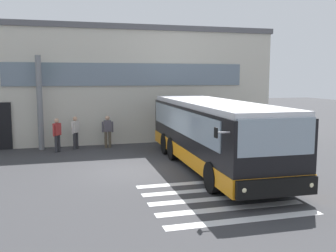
{
  "coord_description": "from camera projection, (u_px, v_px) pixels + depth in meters",
  "views": [
    {
      "loc": [
        -2.4,
        -14.49,
        3.66
      ],
      "look_at": [
        1.97,
        1.58,
        1.5
      ],
      "focal_mm": 40.38,
      "sensor_mm": 36.0,
      "label": 1
    }
  ],
  "objects": [
    {
      "name": "passenger_near_column",
      "position": [
        57.0,
        133.0,
        18.43
      ],
      "size": [
        0.41,
        0.48,
        1.68
      ],
      "color": "#2D2D33",
      "rests_on": "ground"
    },
    {
      "name": "ground_plane",
      "position": [
        131.0,
        170.0,
        14.96
      ],
      "size": [
        80.0,
        90.0,
        0.02
      ],
      "primitive_type": "cube",
      "color": "#353538",
      "rests_on": "ground"
    },
    {
      "name": "passenger_by_doorway",
      "position": [
        75.0,
        131.0,
        19.25
      ],
      "size": [
        0.4,
        0.5,
        1.68
      ],
      "color": "#2D2D33",
      "rests_on": "ground"
    },
    {
      "name": "bay_paint_stripes",
      "position": [
        219.0,
        198.0,
        11.46
      ],
      "size": [
        4.4,
        3.96,
        0.01
      ],
      "color": "silver",
      "rests_on": "ground"
    },
    {
      "name": "bus_main_foreground",
      "position": [
        212.0,
        135.0,
        15.21
      ],
      "size": [
        3.24,
        10.29,
        2.7
      ],
      "color": "black",
      "rests_on": "ground"
    },
    {
      "name": "passenger_at_curb_edge",
      "position": [
        108.0,
        129.0,
        19.63
      ],
      "size": [
        0.59,
        0.39,
        1.68
      ],
      "color": "#4C4233",
      "rests_on": "ground"
    },
    {
      "name": "entry_support_column",
      "position": [
        40.0,
        103.0,
        18.87
      ],
      "size": [
        0.28,
        0.28,
        4.74
      ],
      "primitive_type": "cylinder",
      "color": "slate",
      "rests_on": "ground"
    },
    {
      "name": "terminal_building",
      "position": [
        91.0,
        83.0,
        25.45
      ],
      "size": [
        20.78,
        13.8,
        6.49
      ],
      "color": "beige",
      "rests_on": "ground"
    }
  ]
}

